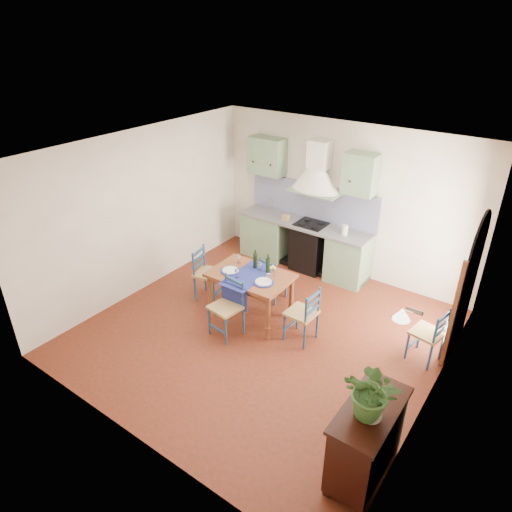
{
  "coord_description": "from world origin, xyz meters",
  "views": [
    {
      "loc": [
        3.25,
        -4.7,
        4.35
      ],
      "look_at": [
        -0.35,
        0.3,
        1.1
      ],
      "focal_mm": 32.0,
      "sensor_mm": 36.0,
      "label": 1
    }
  ],
  "objects_px": {
    "sideboard": "(366,439)",
    "potted_plant": "(373,392)",
    "chair_near": "(228,307)",
    "dining_table": "(250,279)"
  },
  "relations": [
    {
      "from": "sideboard",
      "to": "potted_plant",
      "type": "height_order",
      "value": "potted_plant"
    },
    {
      "from": "sideboard",
      "to": "potted_plant",
      "type": "distance_m",
      "value": 0.73
    },
    {
      "from": "dining_table",
      "to": "sideboard",
      "type": "distance_m",
      "value": 3.11
    },
    {
      "from": "chair_near",
      "to": "potted_plant",
      "type": "bearing_deg",
      "value": -23.12
    },
    {
      "from": "dining_table",
      "to": "sideboard",
      "type": "relative_size",
      "value": 1.21
    },
    {
      "from": "chair_near",
      "to": "dining_table",
      "type": "bearing_deg",
      "value": 86.97
    },
    {
      "from": "sideboard",
      "to": "potted_plant",
      "type": "bearing_deg",
      "value": -75.37
    },
    {
      "from": "dining_table",
      "to": "chair_near",
      "type": "bearing_deg",
      "value": -93.03
    },
    {
      "from": "dining_table",
      "to": "sideboard",
      "type": "bearing_deg",
      "value": -31.19
    },
    {
      "from": "chair_near",
      "to": "sideboard",
      "type": "height_order",
      "value": "sideboard"
    }
  ]
}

